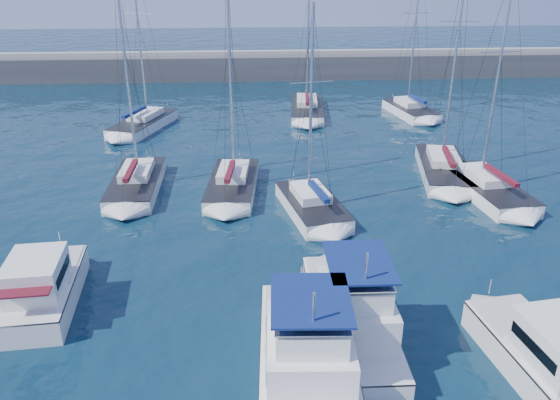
{
  "coord_description": "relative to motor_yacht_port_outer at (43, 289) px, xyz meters",
  "views": [
    {
      "loc": [
        -3.61,
        -21.66,
        14.54
      ],
      "look_at": [
        -1.97,
        4.33,
        3.0
      ],
      "focal_mm": 35.0,
      "sensor_mm": 36.0,
      "label": 1
    }
  ],
  "objects": [
    {
      "name": "ground",
      "position": [
        12.93,
        0.26,
        -0.94
      ],
      "size": [
        220.0,
        220.0,
        0.0
      ],
      "primitive_type": "plane",
      "color": "black",
      "rests_on": "ground"
    },
    {
      "name": "breakwater",
      "position": [
        12.93,
        52.26,
        0.11
      ],
      "size": [
        160.0,
        6.0,
        4.45
      ],
      "color": "#424244",
      "rests_on": "ground"
    },
    {
      "name": "motor_yacht_port_outer",
      "position": [
        0.0,
        0.0,
        0.0
      ],
      "size": [
        3.24,
        6.66,
        3.2
      ],
      "rotation": [
        0.0,
        0.0,
        0.08
      ],
      "color": "silver",
      "rests_on": "ground"
    },
    {
      "name": "motor_yacht_port_inner",
      "position": [
        11.34,
        -5.53,
        0.19
      ],
      "size": [
        3.98,
        8.82,
        4.69
      ],
      "rotation": [
        0.0,
        0.0,
        -0.05
      ],
      "color": "white",
      "rests_on": "ground"
    },
    {
      "name": "motor_yacht_stbd_inner",
      "position": [
        13.38,
        -3.2,
        0.19
      ],
      "size": [
        3.35,
        8.89,
        4.69
      ],
      "rotation": [
        0.0,
        0.0,
        -0.02
      ],
      "color": "silver",
      "rests_on": "ground"
    },
    {
      "name": "motor_yacht_stbd_outer",
      "position": [
        20.2,
        -5.91,
        0.0
      ],
      "size": [
        3.56,
        7.08,
        3.2
      ],
      "rotation": [
        0.0,
        0.0,
        0.13
      ],
      "color": "silver",
      "rests_on": "ground"
    },
    {
      "name": "sailboat_mid_a",
      "position": [
        1.71,
        13.68,
        -0.42
      ],
      "size": [
        3.15,
        8.29,
        14.96
      ],
      "rotation": [
        0.0,
        0.0,
        0.01
      ],
      "color": "silver",
      "rests_on": "ground"
    },
    {
      "name": "sailboat_mid_b",
      "position": [
        8.29,
        13.05,
        -0.41
      ],
      "size": [
        3.76,
        8.21,
        15.57
      ],
      "rotation": [
        0.0,
        0.0,
        -0.09
      ],
      "color": "silver",
      "rests_on": "ground"
    },
    {
      "name": "sailboat_mid_c",
      "position": [
        13.24,
        9.2,
        -0.43
      ],
      "size": [
        4.27,
        7.33,
        12.77
      ],
      "rotation": [
        0.0,
        0.0,
        0.2
      ],
      "color": "white",
      "rests_on": "ground"
    },
    {
      "name": "sailboat_mid_d",
      "position": [
        23.58,
        15.1,
        -0.4
      ],
      "size": [
        4.76,
        9.26,
        17.25
      ],
      "rotation": [
        0.0,
        0.0,
        -0.19
      ],
      "color": "silver",
      "rests_on": "ground"
    },
    {
      "name": "sailboat_mid_e",
      "position": [
        25.23,
        11.33,
        -0.42
      ],
      "size": [
        3.97,
        8.5,
        14.88
      ],
      "rotation": [
        0.0,
        0.0,
        0.11
      ],
      "color": "white",
      "rests_on": "ground"
    },
    {
      "name": "sailboat_back_a",
      "position": [
        -0.26,
        28.61,
        -0.41
      ],
      "size": [
        5.68,
        9.12,
        16.34
      ],
      "rotation": [
        0.0,
        0.0,
        -0.33
      ],
      "color": "white",
      "rests_on": "ground"
    },
    {
      "name": "sailboat_back_b",
      "position": [
        15.5,
        33.02,
        -0.41
      ],
      "size": [
        4.03,
        10.17,
        17.8
      ],
      "rotation": [
        0.0,
        0.0,
        -0.09
      ],
      "color": "silver",
      "rests_on": "ground"
    },
    {
      "name": "sailboat_back_c",
      "position": [
        25.92,
        31.76,
        -0.4
      ],
      "size": [
        4.35,
        7.68,
        15.73
      ],
      "rotation": [
        0.0,
        0.0,
        0.19
      ],
      "color": "white",
      "rests_on": "ground"
    }
  ]
}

